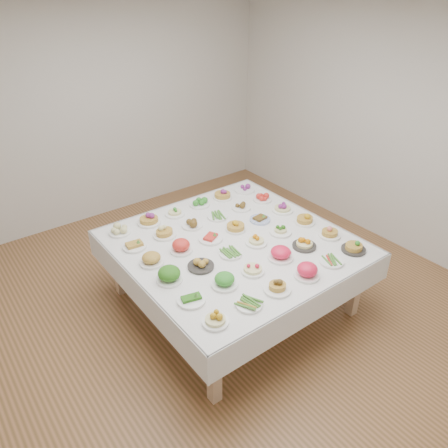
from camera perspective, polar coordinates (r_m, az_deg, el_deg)
room_envelope at (r=3.79m, az=-1.74°, el=11.92°), size 5.02×5.02×2.81m
display_table at (r=4.26m, az=1.22°, el=-3.12°), size 2.10×2.10×0.75m
dish_0 at (r=3.29m, az=-1.14°, el=-12.11°), size 0.21×0.21×0.12m
dish_1 at (r=3.46m, az=3.28°, el=-10.35°), size 0.21×0.21×0.05m
dish_2 at (r=3.61m, az=7.00°, el=-7.86°), size 0.23×0.23×0.13m
dish_3 at (r=3.80m, az=10.81°, el=-5.99°), size 0.23×0.23×0.13m
dish_4 at (r=4.04m, az=13.85°, el=-4.68°), size 0.22×0.22×0.05m
dish_5 at (r=4.24m, az=16.64°, el=-2.64°), size 0.22×0.22×0.14m
dish_6 at (r=3.50m, az=-4.30°, el=-9.58°), size 0.23×0.23×0.09m
dish_7 at (r=3.63m, az=0.07°, el=-7.18°), size 0.22×0.22×0.14m
dish_8 at (r=3.80m, az=3.78°, el=-5.74°), size 0.20×0.20×0.10m
dish_9 at (r=3.98m, az=7.43°, el=-3.59°), size 0.28×0.28×0.15m
dish_10 at (r=4.18m, az=10.49°, el=-2.24°), size 0.25×0.25×0.13m
dish_11 at (r=4.40m, az=13.67°, el=-0.91°), size 0.21×0.21×0.13m
dish_12 at (r=3.71m, az=-7.17°, el=-6.53°), size 0.25×0.25×0.14m
dish_13 at (r=3.85m, az=-3.06°, el=-5.14°), size 0.23×0.23×0.10m
dish_14 at (r=4.02m, az=0.86°, el=-3.82°), size 0.20×0.20×0.05m
dish_15 at (r=4.18m, az=4.26°, el=-2.04°), size 0.21×0.21×0.11m
dish_16 at (r=4.37m, az=7.41°, el=-0.68°), size 0.22×0.22×0.11m
dish_17 at (r=4.58m, az=10.53°, el=0.82°), size 0.23×0.22×0.13m
dish_18 at (r=3.95m, az=-9.47°, el=-4.39°), size 0.22×0.22×0.12m
dish_19 at (r=4.07m, az=-5.64°, el=-2.88°), size 0.22×0.22×0.13m
dish_20 at (r=4.23m, az=-1.77°, el=-1.70°), size 0.23×0.23×0.09m
dish_21 at (r=4.38m, az=1.53°, el=-0.20°), size 0.20×0.20×0.12m
dish_22 at (r=4.57m, az=4.72°, el=0.77°), size 0.21×0.21×0.09m
dish_23 at (r=4.77m, az=7.68°, el=2.35°), size 0.23×0.23×0.13m
dish_24 at (r=4.20m, az=-11.63°, el=-2.65°), size 0.22×0.22×0.09m
dish_25 at (r=4.32m, az=-7.81°, el=-0.88°), size 0.23×0.23×0.13m
dish_26 at (r=4.46m, az=-4.19°, el=0.22°), size 0.21×0.21×0.10m
dish_27 at (r=4.62m, az=-0.87°, el=1.08°), size 0.23×0.21×0.05m
dish_28 at (r=4.79m, az=2.26°, el=2.34°), size 0.20×0.20×0.08m
dish_29 at (r=4.98m, az=5.03°, el=3.41°), size 0.20×0.20×0.08m
dish_30 at (r=4.46m, az=-13.49°, el=-0.74°), size 0.21×0.21×0.10m
dish_31 at (r=4.56m, az=-9.81°, el=0.86°), size 0.25×0.24×0.15m
dish_32 at (r=4.69m, az=-6.45°, el=1.64°), size 0.20×0.20×0.10m
dish_33 at (r=4.86m, az=-3.21°, el=2.89°), size 0.22×0.22×0.10m
dish_34 at (r=5.01m, az=-0.20°, el=3.98°), size 0.21×0.21×0.13m
dish_35 at (r=5.20m, az=2.72°, el=4.68°), size 0.23×0.23×0.09m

